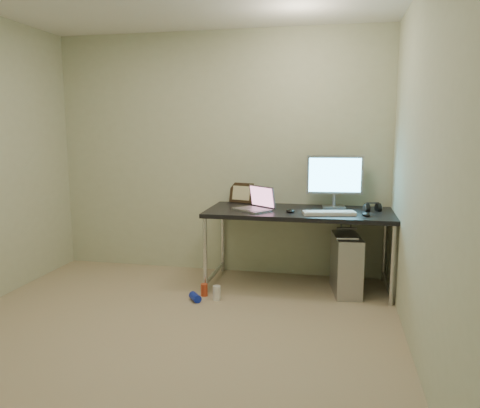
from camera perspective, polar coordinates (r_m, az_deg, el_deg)
The scene contains 18 objects.
floor at distance 3.59m, azimuth -9.60°, elevation -15.95°, with size 3.50×3.50×0.00m, color tan.
wall_back at distance 4.93m, azimuth -2.60°, elevation 6.07°, with size 3.50×0.02×2.50m, color beige.
wall_right at distance 3.08m, azimuth 21.76°, elevation 3.59°, with size 0.02×3.50×2.50m, color beige.
desk at distance 4.48m, azimuth 7.19°, elevation -1.68°, with size 1.74×0.76×0.75m.
tower_computer at distance 4.49m, azimuth 12.80°, elevation -7.15°, with size 0.30×0.55×0.58m.
cable_a at distance 4.85m, azimuth 12.18°, elevation -4.34°, with size 0.01×0.01×0.70m, color black.
cable_b at distance 4.84m, azimuth 13.24°, elevation -4.66°, with size 0.01×0.01×0.72m, color black.
can_red at distance 4.36m, azimuth -4.38°, elevation -10.40°, with size 0.06×0.06×0.11m, color #D24623.
can_white at distance 4.26m, azimuth -2.87°, elevation -10.77°, with size 0.07×0.07×0.13m, color white.
can_blue at distance 4.25m, azimuth -5.49°, elevation -11.24°, with size 0.07×0.07×0.13m, color #1227BD.
laptop at distance 4.44m, azimuth 1.97°, elevation -0.07°, with size 0.42×0.41×0.23m.
monitor at distance 4.64m, azimuth 11.48°, elevation 3.20°, with size 0.54×0.18×0.51m.
keyboard at distance 4.29m, azimuth 10.81°, elevation -1.08°, with size 0.46×0.15×0.03m, color white.
mouse_right at distance 4.30m, azimuth 15.15°, elevation -1.17°, with size 0.07×0.11×0.04m, color black.
mouse_left at distance 4.36m, azimuth 6.15°, elevation -0.72°, with size 0.08×0.12×0.04m, color black.
headphones at distance 4.57m, azimuth 15.84°, elevation -0.48°, with size 0.17×0.10×0.10m.
picture_frame at distance 4.87m, azimuth 0.17°, elevation 1.37°, with size 0.26×0.03×0.21m, color black.
webcam at distance 4.75m, azimuth 1.97°, elevation 0.86°, with size 0.04×0.03×0.11m.
Camera 1 is at (1.21, -3.02, 1.51)m, focal length 35.00 mm.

